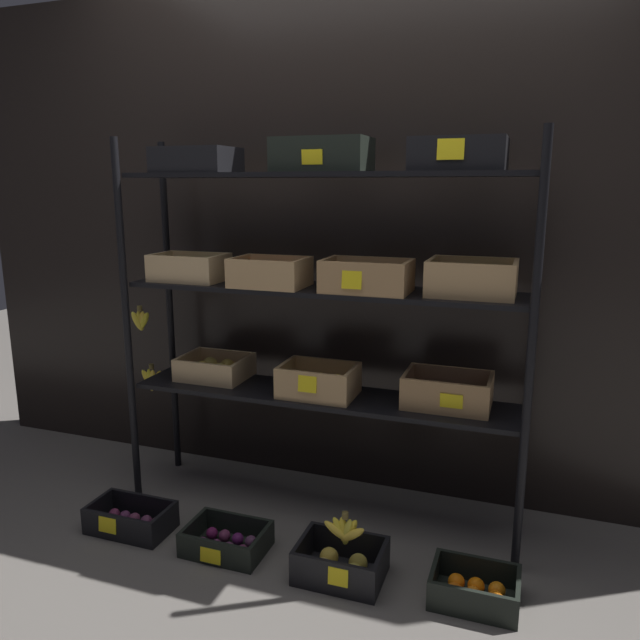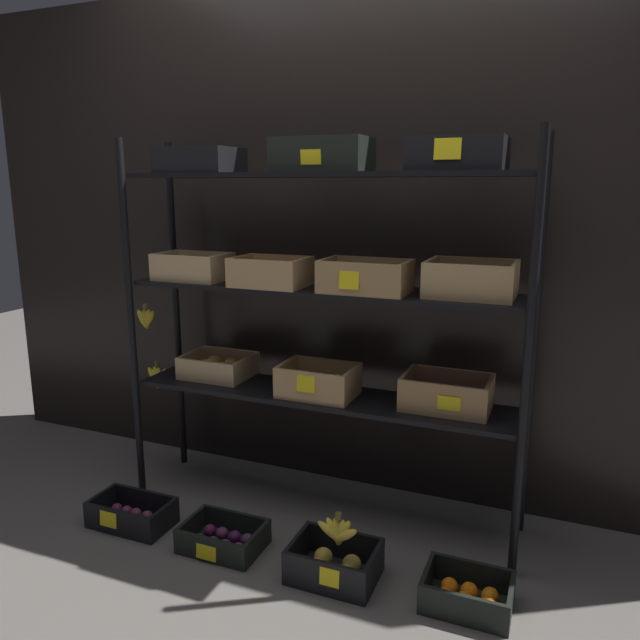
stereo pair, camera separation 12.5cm
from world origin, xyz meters
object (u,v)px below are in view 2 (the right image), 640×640
object	(u,v)px
banana_bunch_loose	(338,532)
crate_ground_left_plum	(223,539)
crate_ground_tangerine	(467,595)
display_rack	(321,284)
crate_ground_plum	(132,516)
crate_ground_apple_gold	(334,565)

from	to	relation	value
banana_bunch_loose	crate_ground_left_plum	bearing A→B (deg)	178.96
crate_ground_tangerine	banana_bunch_loose	xyz separation A→B (m)	(-0.47, -0.03, 0.15)
display_rack	crate_ground_plum	size ratio (longest dim) A/B	5.23
crate_ground_left_plum	banana_bunch_loose	size ratio (longest dim) A/B	1.85
display_rack	crate_ground_tangerine	size ratio (longest dim) A/B	5.99
display_rack	crate_ground_left_plum	xyz separation A→B (m)	(-0.25, -0.43, -0.99)
crate_ground_left_plum	crate_ground_apple_gold	world-z (taller)	crate_ground_apple_gold
crate_ground_plum	crate_ground_left_plum	world-z (taller)	crate_ground_plum
crate_ground_left_plum	crate_ground_apple_gold	bearing A→B (deg)	-0.98
display_rack	crate_ground_tangerine	world-z (taller)	display_rack
crate_ground_left_plum	crate_ground_apple_gold	size ratio (longest dim) A/B	1.00
crate_ground_tangerine	display_rack	bearing A→B (deg)	150.29
crate_ground_plum	banana_bunch_loose	size ratio (longest dim) A/B	2.00
crate_ground_apple_gold	banana_bunch_loose	world-z (taller)	banana_bunch_loose
display_rack	banana_bunch_loose	size ratio (longest dim) A/B	10.49
display_rack	banana_bunch_loose	distance (m)	0.97
crate_ground_apple_gold	banana_bunch_loose	xyz separation A→B (m)	(0.02, -0.00, 0.14)
crate_ground_apple_gold	banana_bunch_loose	size ratio (longest dim) A/B	1.85
display_rack	crate_ground_plum	distance (m)	1.28
crate_ground_tangerine	crate_ground_apple_gold	bearing A→B (deg)	-176.93
display_rack	crate_ground_plum	xyz separation A→B (m)	(-0.70, -0.43, -0.99)
crate_ground_plum	banana_bunch_loose	distance (m)	0.96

